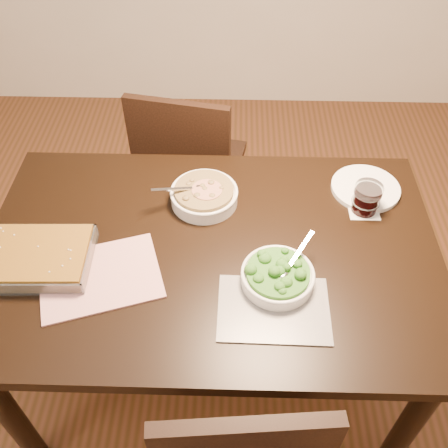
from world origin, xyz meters
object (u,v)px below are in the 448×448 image
stew_bowl (204,195)px  dinner_plate (365,188)px  table (211,268)px  broccoli_bowl (278,276)px  baking_dish (37,258)px  chair_far (189,165)px  wine_tumbler (367,198)px

stew_bowl → dinner_plate: 0.55m
table → broccoli_bowl: size_ratio=6.40×
broccoli_bowl → stew_bowl: bearing=124.5°
stew_bowl → baking_dish: size_ratio=0.74×
baking_dish → chair_far: 0.91m
broccoli_bowl → baking_dish: (-0.70, 0.05, -0.00)m
table → chair_far: 0.73m
stew_bowl → broccoli_bowl: bearing=-55.5°
stew_bowl → wine_tumbler: bearing=-2.7°
stew_bowl → broccoli_bowl: 0.40m
broccoli_bowl → wine_tumbler: 0.43m
dinner_plate → baking_dish: bearing=-161.0°
table → broccoli_bowl: broccoli_bowl is taller
chair_far → dinner_plate: bearing=157.8°
broccoli_bowl → chair_far: chair_far is taller
wine_tumbler → dinner_plate: size_ratio=0.43×
table → stew_bowl: 0.24m
table → stew_bowl: stew_bowl is taller
baking_dish → dinner_plate: 1.08m
wine_tumbler → baking_dish: bearing=-165.8°
wine_tumbler → broccoli_bowl: bearing=-134.4°
wine_tumbler → dinner_plate: bearing=77.3°
baking_dish → wine_tumbler: size_ratio=3.23×
dinner_plate → wine_tumbler: bearing=-102.7°
stew_bowl → baking_dish: 0.55m
stew_bowl → chair_far: chair_far is taller
baking_dish → chair_far: bearing=62.7°
stew_bowl → chair_far: (-0.10, 0.50, -0.29)m
table → dinner_plate: size_ratio=6.06×
table → broccoli_bowl: 0.26m
chair_far → table: bearing=111.7°
stew_bowl → dinner_plate: stew_bowl is taller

